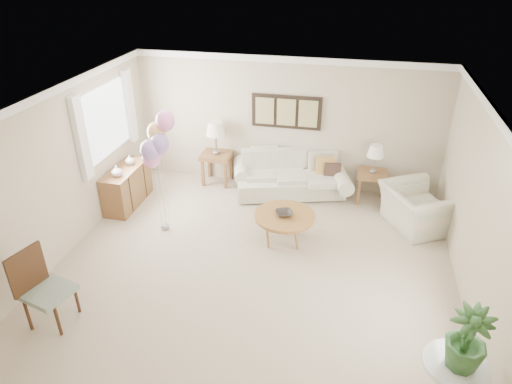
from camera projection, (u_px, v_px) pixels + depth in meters
ground_plane at (252, 271)px, 6.93m from camera, size 6.00×6.00×0.00m
room_shell at (245, 172)px, 6.26m from camera, size 6.04×6.04×2.60m
wall_art_triptych at (286, 112)px, 8.73m from camera, size 1.35×0.06×0.65m
sofa at (291, 177)px, 8.99m from camera, size 2.50×1.40×0.84m
end_table_left at (217, 158)px, 9.28m from camera, size 0.60×0.54×0.65m
end_table_right at (372, 177)px, 8.61m from camera, size 0.56×0.51×0.61m
lamp_left at (215, 130)px, 8.99m from camera, size 0.38×0.38×0.66m
lamp_right at (376, 152)px, 8.36m from camera, size 0.31×0.31×0.55m
coffee_table at (285, 217)px, 7.44m from camera, size 1.00×1.00×0.50m
decor_bowl at (284, 213)px, 7.39m from camera, size 0.36×0.36×0.07m
armchair at (416, 208)px, 7.88m from camera, size 1.40×1.46×0.73m
side_table at (453, 375)px, 4.61m from camera, size 0.66×0.66×0.71m
potted_plant at (467, 339)px, 4.34m from camera, size 0.53×0.53×0.72m
accent_chair at (42, 286)px, 5.78m from camera, size 0.65×0.65×1.08m
credenza at (127, 186)px, 8.57m from camera, size 0.46×1.20×0.74m
vase_white at (117, 171)px, 8.08m from camera, size 0.24×0.24×0.20m
vase_sage at (130, 160)px, 8.52m from camera, size 0.18×0.18×0.18m
balloon_cluster at (157, 142)px, 7.17m from camera, size 0.54×0.51×2.14m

